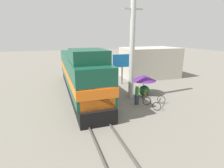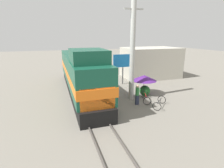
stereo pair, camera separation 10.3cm
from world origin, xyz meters
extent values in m
plane|color=slate|center=(0.00, 0.00, 0.00)|extent=(120.00, 120.00, 0.00)
cube|color=#4C4742|center=(-0.72, 0.00, 0.07)|extent=(0.08, 30.72, 0.15)
cube|color=#4C4742|center=(0.72, 0.00, 0.07)|extent=(0.08, 30.72, 0.15)
cube|color=black|center=(0.00, 2.46, 0.56)|extent=(2.60, 16.05, 1.13)
cube|color=#144C38|center=(0.00, 2.46, 2.53)|extent=(2.83, 15.41, 2.80)
cube|color=orange|center=(0.00, 2.46, 2.25)|extent=(2.87, 15.57, 0.70)
cube|color=orange|center=(0.00, -4.12, 1.90)|extent=(2.41, 2.25, 1.54)
cube|color=#144C38|center=(0.00, -2.36, 4.43)|extent=(2.66, 3.53, 1.01)
cylinder|color=#B2B2AD|center=(4.30, -1.12, 4.63)|extent=(0.47, 0.47, 9.26)
cube|color=#B2B2AD|center=(4.30, -1.12, 8.14)|extent=(1.80, 0.12, 0.12)
cylinder|color=#4C4C4C|center=(6.08, -0.35, 0.96)|extent=(0.05, 0.05, 1.91)
cone|color=#4C1E72|center=(6.08, -0.35, 1.77)|extent=(2.52, 2.52, 0.57)
cube|color=#595959|center=(5.49, 4.11, 1.08)|extent=(0.12, 0.12, 2.17)
cube|color=#1972BF|center=(5.49, 4.11, 2.95)|extent=(2.49, 0.08, 1.57)
sphere|color=#236028|center=(5.99, -0.74, 0.53)|extent=(1.06, 1.06, 1.06)
cube|color=#2D3347|center=(4.17, -2.68, 0.44)|extent=(0.30, 0.20, 0.88)
cylinder|color=#337F3F|center=(4.17, -2.68, 1.22)|extent=(0.34, 0.34, 0.69)
sphere|color=tan|center=(4.17, -2.68, 1.70)|extent=(0.26, 0.26, 0.26)
torus|color=black|center=(5.61, -1.43, 0.37)|extent=(0.70, 0.31, 0.74)
torus|color=black|center=(4.97, -3.07, 0.37)|extent=(0.70, 0.31, 0.74)
cube|color=#A51919|center=(5.29, -2.25, 0.58)|extent=(0.58, 1.41, 0.04)
cylinder|color=#A51919|center=(5.40, -1.97, 0.50)|extent=(0.04, 0.04, 0.31)
torus|color=black|center=(6.40, -3.16, 0.37)|extent=(0.54, 0.56, 0.73)
torus|color=black|center=(5.12, -4.38, 0.37)|extent=(0.54, 0.56, 0.73)
cube|color=black|center=(5.76, -3.77, 0.58)|extent=(1.11, 1.07, 0.04)
cylinder|color=black|center=(5.98, -3.56, 0.49)|extent=(0.04, 0.04, 0.31)
cube|color=#B7B2A3|center=(10.82, 6.57, 2.13)|extent=(7.71, 5.10, 4.26)
camera|label=1|loc=(-2.62, -15.74, 5.97)|focal=28.00mm
camera|label=2|loc=(-2.52, -15.77, 5.97)|focal=28.00mm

